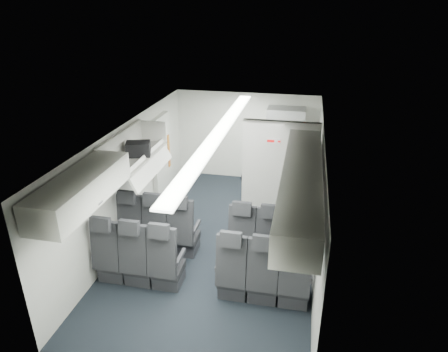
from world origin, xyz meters
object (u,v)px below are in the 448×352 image
at_px(boarding_door, 162,157).
at_px(flight_attendant, 251,163).
at_px(galley_unit, 284,148).
at_px(carry_on_bag, 138,149).
at_px(seat_row_mid, 199,269).
at_px(seat_row_front, 213,237).

height_order(boarding_door, flight_attendant, boarding_door).
height_order(galley_unit, flight_attendant, galley_unit).
bearing_deg(carry_on_bag, galley_unit, 33.93).
bearing_deg(seat_row_mid, boarding_door, 118.77).
xyz_separation_m(seat_row_front, boarding_door, (-1.64, 2.09, 0.55)).
bearing_deg(flight_attendant, boarding_door, 74.86).
bearing_deg(galley_unit, boarding_door, -155.72).
xyz_separation_m(boarding_door, carry_on_bag, (0.28, -1.77, 0.84)).
xyz_separation_m(seat_row_front, flight_attendant, (0.31, 2.32, 0.48)).
bearing_deg(seat_row_front, galley_unit, 73.72).
height_order(seat_row_front, seat_row_mid, same).
relative_size(seat_row_front, seat_row_mid, 1.00).
xyz_separation_m(seat_row_front, galley_unit, (0.95, 3.25, 0.55)).
bearing_deg(carry_on_bag, seat_row_front, -30.86).
bearing_deg(carry_on_bag, seat_row_mid, -59.60).
bearing_deg(seat_row_front, flight_attendant, 82.39).
relative_size(seat_row_mid, galley_unit, 1.75).
relative_size(seat_row_front, boarding_door, 1.79).
bearing_deg(flight_attendant, seat_row_front, 150.29).
height_order(seat_row_mid, galley_unit, galley_unit).
relative_size(seat_row_front, carry_on_bag, 8.31).
xyz_separation_m(seat_row_front, carry_on_bag, (-1.36, 0.31, 1.40)).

